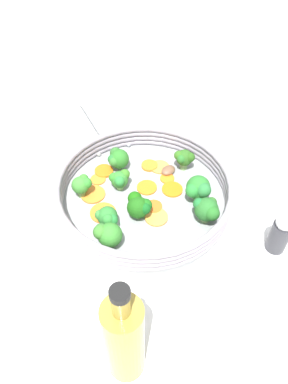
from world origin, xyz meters
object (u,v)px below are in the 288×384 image
broccoli_floret_0 (198,188)px  broccoli_floret_6 (184,158)px  carrot_slice_9 (99,179)px  broccoli_floret_5 (82,185)px  carrot_slice_4 (154,207)px  broccoli_floret_1 (139,206)px  carrot_slice_2 (93,194)px  carrot_slice_3 (160,167)px  carrot_slice_0 (103,213)px  carrot_slice_10 (104,171)px  mushroom_piece_0 (168,170)px  skillet (144,200)px  broccoli_floret_3 (207,209)px  oil_bottle (124,339)px  broccoli_floret_4 (120,179)px  carrot_slice_8 (167,178)px  broccoli_floret_2 (118,158)px  carrot_slice_6 (156,217)px  broccoli_floret_8 (107,217)px  carrot_slice_1 (147,188)px  carrot_slice_7 (172,189)px  carrot_slice_5 (149,166)px  broccoli_floret_7 (108,234)px  salt_shaker (281,233)px

broccoli_floret_0 → broccoli_floret_6: broccoli_floret_0 is taller
carrot_slice_9 → broccoli_floret_5: bearing=-94.1°
carrot_slice_4 → broccoli_floret_1: 0.04m
carrot_slice_4 → carrot_slice_2: bearing=-168.5°
carrot_slice_3 → broccoli_floret_0: bearing=-25.7°
carrot_slice_0 → carrot_slice_10: size_ratio=1.29×
mushroom_piece_0 → broccoli_floret_5: bearing=-132.7°
broccoli_floret_6 → carrot_slice_9: bearing=-142.6°
broccoli_floret_0 → skillet: bearing=-156.3°
broccoli_floret_3 → oil_bottle: 0.27m
carrot_slice_0 → broccoli_floret_5: 0.07m
broccoli_floret_4 → mushroom_piece_0: broccoli_floret_4 is taller
mushroom_piece_0 → broccoli_floret_0: bearing=-28.3°
carrot_slice_2 → broccoli_floret_5: broccoli_floret_5 is taller
carrot_slice_8 → carrot_slice_2: bearing=-136.3°
oil_bottle → broccoli_floret_5: bearing=133.9°
broccoli_floret_5 → broccoli_floret_2: bearing=76.8°
carrot_slice_6 → oil_bottle: (0.07, -0.24, 0.07)m
carrot_slice_10 → broccoli_floret_5: bearing=-91.7°
broccoli_floret_3 → broccoli_floret_6: (-0.09, 0.11, -0.00)m
carrot_slice_4 → broccoli_floret_3: broccoli_floret_3 is taller
carrot_slice_10 → broccoli_floret_8: (0.08, -0.11, 0.02)m
carrot_slice_6 → oil_bottle: 0.26m
broccoli_floret_0 → broccoli_floret_8: size_ratio=1.20×
skillet → broccoli_floret_5: bearing=-156.1°
carrot_slice_1 → oil_bottle: bearing=-68.3°
carrot_slice_7 → broccoli_floret_2: bearing=177.3°
carrot_slice_10 → broccoli_floret_3: broccoli_floret_3 is taller
skillet → broccoli_floret_6: size_ratio=7.04×
carrot_slice_9 → broccoli_floret_8: (0.08, -0.09, 0.02)m
carrot_slice_0 → broccoli_floret_5: size_ratio=1.08×
carrot_slice_8 → broccoli_floret_3: 0.13m
carrot_slice_5 → broccoli_floret_5: broccoli_floret_5 is taller
carrot_slice_2 → mushroom_piece_0: 0.16m
skillet → broccoli_floret_7: broccoli_floret_7 is taller
broccoli_floret_5 → broccoli_floret_8: broccoli_floret_5 is taller
carrot_slice_2 → carrot_slice_8: 0.15m
carrot_slice_10 → broccoli_floret_0: bearing=4.5°
carrot_slice_7 → mushroom_piece_0: mushroom_piece_0 is taller
carrot_slice_6 → broccoli_floret_1: bearing=-161.3°
carrot_slice_6 → broccoli_floret_2: size_ratio=0.93×
carrot_slice_4 → salt_shaker: (0.22, 0.03, 0.02)m
broccoli_floret_1 → skillet: bearing=106.7°
broccoli_floret_8 → broccoli_floret_5: bearing=152.0°
carrot_slice_8 → broccoli_floret_8: broccoli_floret_8 is taller
skillet → carrot_slice_0: (-0.05, -0.07, 0.01)m
carrot_slice_3 → salt_shaker: bearing=-16.0°
skillet → broccoli_floret_2: size_ratio=6.99×
carrot_slice_4 → salt_shaker: salt_shaker is taller
oil_bottle → mushroom_piece_0: bearing=105.7°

